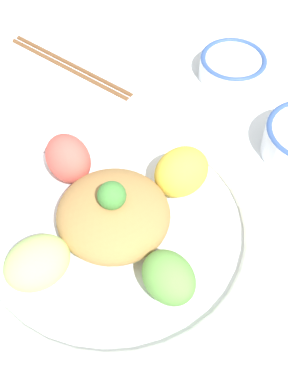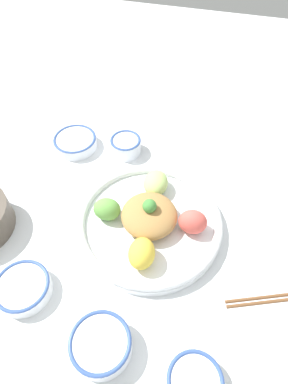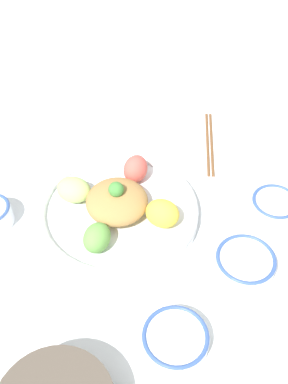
% 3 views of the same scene
% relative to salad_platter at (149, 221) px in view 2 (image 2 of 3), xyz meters
% --- Properties ---
extents(ground_plane, '(2.40, 2.40, 0.00)m').
position_rel_salad_platter_xyz_m(ground_plane, '(-0.03, 0.01, -0.03)').
color(ground_plane, white).
extents(salad_platter, '(0.33, 0.33, 0.10)m').
position_rel_salad_platter_xyz_m(salad_platter, '(0.00, 0.00, 0.00)').
color(salad_platter, white).
rests_on(salad_platter, ground_plane).
extents(sauce_bowl_red, '(0.11, 0.11, 0.03)m').
position_rel_salad_platter_xyz_m(sauce_bowl_red, '(-0.21, -0.21, -0.01)').
color(sauce_bowl_red, white).
rests_on(sauce_bowl_red, ground_plane).
extents(rice_bowl_blue, '(0.12, 0.12, 0.03)m').
position_rel_salad_platter_xyz_m(rice_bowl_blue, '(-0.27, 0.21, -0.01)').
color(rice_bowl_blue, white).
rests_on(rice_bowl_blue, ground_plane).
extents(sauce_bowl_dark, '(0.11, 0.11, 0.05)m').
position_rel_salad_platter_xyz_m(sauce_bowl_dark, '(-0.02, -0.28, -0.00)').
color(sauce_bowl_dark, white).
rests_on(sauce_bowl_dark, ground_plane).
extents(rice_bowl_plain, '(0.10, 0.10, 0.03)m').
position_rel_salad_platter_xyz_m(rice_bowl_plain, '(0.15, -0.29, -0.01)').
color(rice_bowl_plain, white).
rests_on(rice_bowl_plain, ground_plane).
extents(sauce_bowl_far, '(0.08, 0.08, 0.05)m').
position_rel_salad_platter_xyz_m(sauce_bowl_far, '(-0.12, 0.23, -0.00)').
color(sauce_bowl_far, white).
rests_on(sauce_bowl_far, ground_plane).
extents(chopsticks_pair_near, '(0.22, 0.10, 0.01)m').
position_rel_salad_platter_xyz_m(chopsticks_pair_near, '(0.30, -0.10, -0.02)').
color(chopsticks_pair_near, brown).
rests_on(chopsticks_pair_near, ground_plane).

